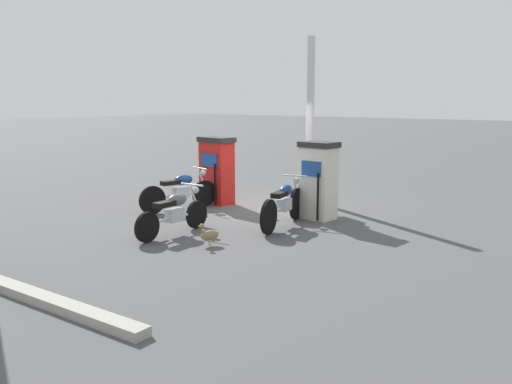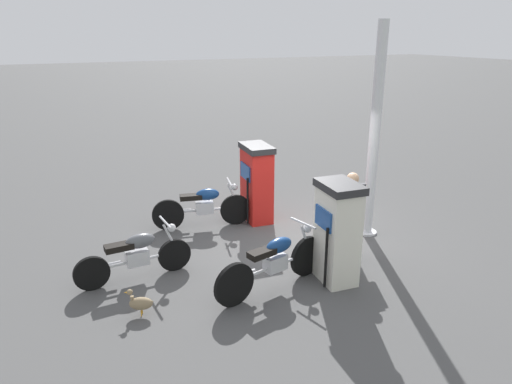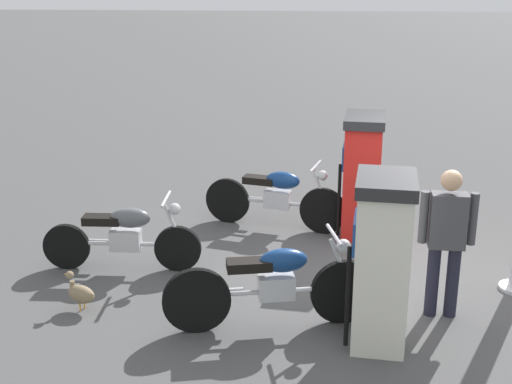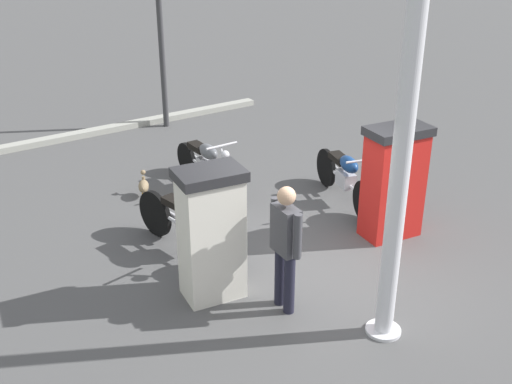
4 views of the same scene
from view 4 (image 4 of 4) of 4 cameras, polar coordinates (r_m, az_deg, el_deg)
name	(u,v)px [view 4 (image 4 of 4)]	position (r m, az deg, el deg)	size (l,w,h in m)	color
ground_plane	(316,267)	(8.35, 5.49, -6.85)	(120.00, 120.00, 0.00)	#4C4C4C
fuel_pump_near	(394,182)	(8.94, 12.46, 0.93)	(0.63, 0.92, 1.64)	red
fuel_pump_far	(211,234)	(7.37, -4.12, -3.82)	(0.65, 0.82, 1.66)	silver
motorcycle_near_pump	(346,176)	(9.93, 8.19, 1.46)	(1.99, 0.74, 0.96)	black
motorcycle_far_pump	(189,223)	(8.43, -6.17, -2.86)	(2.13, 0.68, 0.98)	black
motorcycle_extra	(206,162)	(10.46, -4.57, 2.72)	(1.91, 0.56, 0.92)	black
attendant_person	(285,242)	(7.09, 2.71, -4.56)	(0.57, 0.22, 1.58)	#1E1E2D
wandering_duck	(144,185)	(10.32, -10.24, 0.60)	(0.40, 0.29, 0.41)	#847051
canopy_support_pole	(400,172)	(6.35, 13.02, 1.78)	(0.40, 0.40, 4.06)	silver
road_edge_kerb	(129,125)	(13.68, -11.50, 6.03)	(0.43, 6.23, 0.12)	#9E9E93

